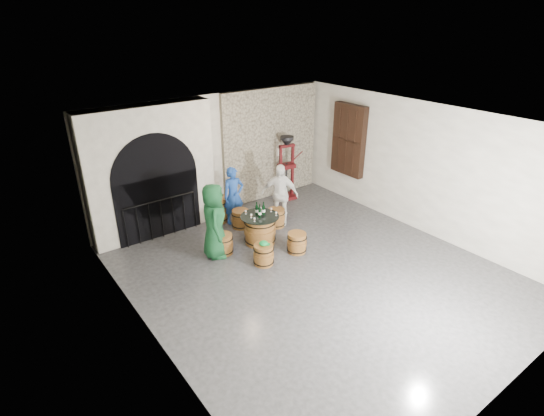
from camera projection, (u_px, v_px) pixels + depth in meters
ground at (313, 273)px, 9.07m from camera, size 8.00×8.00×0.00m
wall_back at (215, 155)px, 11.30m from camera, size 8.00×0.00×8.00m
wall_front at (524, 307)px, 5.49m from camera, size 8.00×0.00×8.00m
wall_left at (147, 261)px, 6.50m from camera, size 0.00×8.00×8.00m
wall_right at (423, 169)px, 10.30m from camera, size 0.00×8.00×8.00m
ceiling at (320, 125)px, 7.72m from camera, size 8.00×8.00×0.00m
stone_facing_panel at (271, 144)px, 12.24m from camera, size 3.20×0.12×3.18m
arched_opening at (151, 173)px, 10.09m from camera, size 3.10×0.60×3.19m
shuttered_window at (349, 140)px, 11.89m from camera, size 0.23×1.10×2.00m
barrel_table at (260, 230)px, 10.11m from camera, size 0.92×0.92×0.71m
barrel_stool_left at (223, 244)px, 9.71m from camera, size 0.46×0.46×0.48m
barrel_stool_far at (241, 219)px, 10.89m from camera, size 0.46×0.46×0.48m
barrel_stool_right at (276, 218)px, 10.95m from camera, size 0.46×0.46×0.48m
barrel_stool_near_right at (297, 243)px, 9.76m from camera, size 0.46×0.46×0.48m
barrel_stool_near_left at (264, 255)px, 9.28m from camera, size 0.46×0.46×0.48m
green_cap at (264, 243)px, 9.17m from camera, size 0.23×0.19×0.10m
person_green at (214, 221)px, 9.36m from camera, size 0.89×1.01×1.74m
person_blue at (234, 196)px, 10.92m from camera, size 0.61×0.46×1.53m
person_white at (280, 194)px, 10.88m from camera, size 0.93×0.97×1.62m
wine_bottle_left at (260, 212)px, 9.85m from camera, size 0.08×0.08×0.32m
wine_bottle_center at (264, 210)px, 9.97m from camera, size 0.08×0.08×0.32m
wine_bottle_right at (257, 210)px, 9.97m from camera, size 0.08×0.08×0.32m
tasting_glass_a at (254, 220)px, 9.67m from camera, size 0.05×0.05×0.10m
tasting_glass_b at (271, 210)px, 10.15m from camera, size 0.05×0.05×0.10m
tasting_glass_c at (246, 212)px, 10.03m from camera, size 0.05×0.05×0.10m
tasting_glass_d at (261, 209)px, 10.18m from camera, size 0.05×0.05×0.10m
tasting_glass_e at (276, 214)px, 9.96m from camera, size 0.05×0.05×0.10m
tasting_glass_f at (251, 216)px, 9.84m from camera, size 0.05×0.05×0.10m
side_barrel at (218, 209)px, 11.16m from camera, size 0.52×0.52×0.69m
corking_press at (287, 163)px, 12.22m from camera, size 0.79×0.49×1.90m
control_box at (279, 151)px, 12.42m from camera, size 0.18×0.10×0.22m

